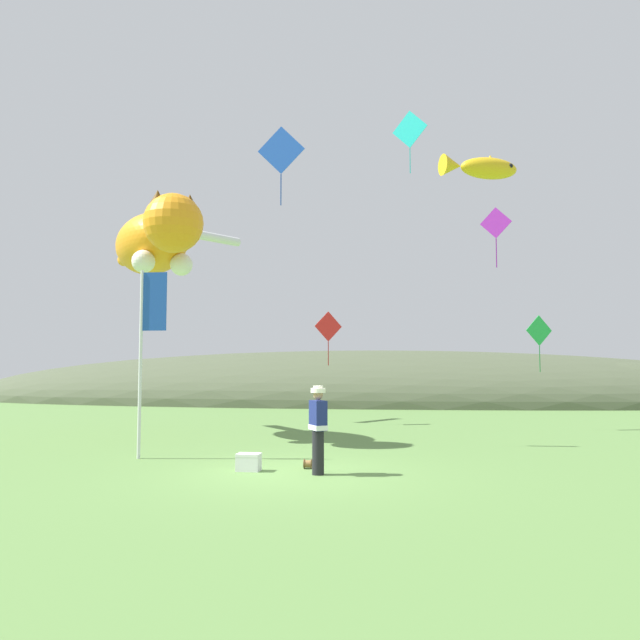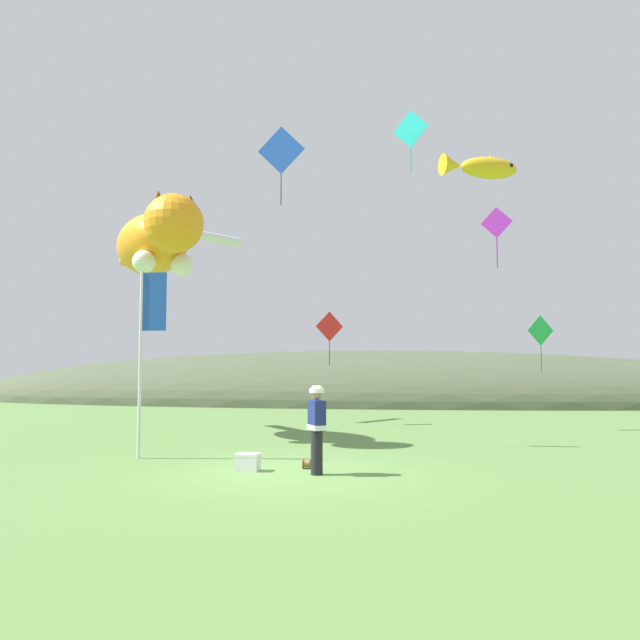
# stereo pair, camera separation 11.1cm
# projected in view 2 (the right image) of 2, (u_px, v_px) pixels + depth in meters

# --- Properties ---
(ground_plane) EXTENTS (120.00, 120.00, 0.00)m
(ground_plane) POSITION_uv_depth(u_px,v_px,m) (293.00, 474.00, 12.59)
(ground_plane) COLOR #5B8442
(distant_hill_ridge) EXTENTS (53.79, 15.17, 6.29)m
(distant_hill_ridge) POSITION_uv_depth(u_px,v_px,m) (394.00, 402.00, 38.21)
(distant_hill_ridge) COLOR #4C563D
(distant_hill_ridge) RESTS_ON ground
(festival_attendant) EXTENTS (0.44, 0.49, 1.77)m
(festival_attendant) POSITION_uv_depth(u_px,v_px,m) (317.00, 427.00, 12.55)
(festival_attendant) COLOR black
(festival_attendant) RESTS_ON ground
(kite_spool) EXTENTS (0.17, 0.20, 0.20)m
(kite_spool) POSITION_uv_depth(u_px,v_px,m) (307.00, 464.00, 13.22)
(kite_spool) COLOR olive
(kite_spool) RESTS_ON ground
(picnic_cooler) EXTENTS (0.50, 0.35, 0.36)m
(picnic_cooler) POSITION_uv_depth(u_px,v_px,m) (248.00, 462.00, 12.96)
(picnic_cooler) COLOR white
(picnic_cooler) RESTS_ON ground
(festival_banner_pole) EXTENTS (0.66, 0.08, 4.47)m
(festival_banner_pole) POSITION_uv_depth(u_px,v_px,m) (147.00, 334.00, 14.88)
(festival_banner_pole) COLOR silver
(festival_banner_pole) RESTS_ON ground
(kite_giant_cat) EXTENTS (4.93, 6.16, 2.22)m
(kite_giant_cat) POSITION_uv_depth(u_px,v_px,m) (156.00, 242.00, 19.35)
(kite_giant_cat) COLOR orange
(kite_fish_windsock) EXTENTS (2.21, 1.32, 0.66)m
(kite_fish_windsock) POSITION_uv_depth(u_px,v_px,m) (481.00, 167.00, 16.57)
(kite_fish_windsock) COLOR gold
(kite_tube_streamer) EXTENTS (1.74, 2.24, 0.44)m
(kite_tube_streamer) POSITION_uv_depth(u_px,v_px,m) (216.00, 238.00, 25.49)
(kite_tube_streamer) COLOR white
(kite_diamond_red) EXTENTS (0.97, 0.63, 2.04)m
(kite_diamond_red) POSITION_uv_depth(u_px,v_px,m) (329.00, 327.00, 23.50)
(kite_diamond_red) COLOR red
(kite_diamond_violet) EXTENTS (0.91, 0.34, 1.87)m
(kite_diamond_violet) POSITION_uv_depth(u_px,v_px,m) (497.00, 223.00, 19.00)
(kite_diamond_violet) COLOR purple
(kite_diamond_teal) EXTENTS (1.21, 0.61, 2.24)m
(kite_diamond_teal) POSITION_uv_depth(u_px,v_px,m) (411.00, 129.00, 21.72)
(kite_diamond_teal) COLOR #19BFBF
(kite_diamond_blue) EXTENTS (1.37, 0.09, 2.27)m
(kite_diamond_blue) POSITION_uv_depth(u_px,v_px,m) (281.00, 151.00, 17.59)
(kite_diamond_blue) COLOR blue
(kite_diamond_green) EXTENTS (0.96, 0.48, 1.96)m
(kite_diamond_green) POSITION_uv_depth(u_px,v_px,m) (540.00, 331.00, 21.46)
(kite_diamond_green) COLOR green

